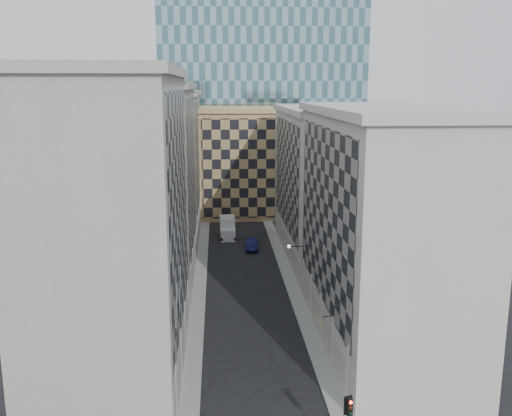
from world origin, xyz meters
name	(u,v)px	position (x,y,z in m)	size (l,w,h in m)	color
sidewalk_west	(200,285)	(-5.25, 30.00, 0.07)	(1.50, 100.00, 0.15)	gray
sidewalk_east	(291,283)	(5.25, 30.00, 0.07)	(1.50, 100.00, 0.15)	gray
bldg_left_a	(116,226)	(-10.88, 11.00, 11.82)	(10.80, 22.80, 23.70)	#A39D93
bldg_left_b	(149,184)	(-10.88, 33.00, 11.32)	(10.80, 22.80, 22.70)	gray
bldg_left_c	(166,163)	(-10.88, 55.00, 10.83)	(10.80, 22.80, 21.70)	#A39D93
bldg_right_a	(379,228)	(10.88, 15.00, 10.32)	(10.80, 26.80, 20.70)	#BAB6AA
bldg_right_b	(322,182)	(10.89, 42.00, 9.85)	(10.80, 28.80, 19.70)	#BAB6AA
tan_block	(246,161)	(2.00, 67.90, 9.44)	(16.80, 14.80, 18.80)	tan
church_tower	(232,62)	(0.00, 82.00, 26.95)	(7.20, 7.20, 51.50)	#312C26
flagpoles_left	(178,295)	(-5.90, 6.00, 8.00)	(0.10, 6.33, 2.33)	gray
bracket_lamp	(291,246)	(4.38, 24.00, 6.20)	(1.98, 0.36, 0.36)	black
traffic_light	(349,416)	(4.55, -2.11, 3.22)	(0.53, 0.51, 4.28)	black
box_truck	(228,229)	(-1.66, 51.28, 1.29)	(2.33, 5.47, 2.97)	silver
dark_car	(252,244)	(1.57, 44.42, 0.76)	(1.62, 4.64, 1.53)	#10113E
shop_sign	(320,320)	(5.09, 10.48, 3.84)	(1.09, 0.63, 0.75)	black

